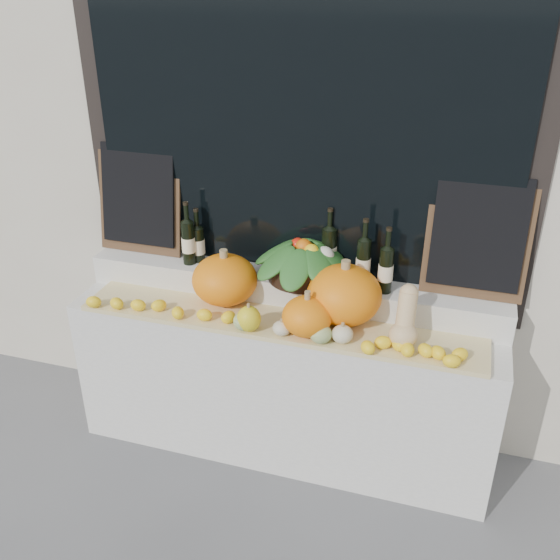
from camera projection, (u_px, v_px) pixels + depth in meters
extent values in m
cube|color=beige|center=(324.00, 24.00, 3.29)|extent=(7.00, 0.90, 4.50)
cube|color=black|center=(301.00, 108.00, 3.07)|extent=(2.40, 0.04, 2.10)
cube|color=black|center=(299.00, 110.00, 3.04)|extent=(2.20, 0.02, 2.00)
cube|color=silver|center=(284.00, 381.00, 3.51)|extent=(2.30, 0.55, 0.88)
cube|color=silver|center=(292.00, 288.00, 3.40)|extent=(2.30, 0.25, 0.16)
cube|color=tan|center=(277.00, 324.00, 3.19)|extent=(2.10, 0.32, 0.02)
ellipsoid|color=orange|center=(225.00, 280.00, 3.31)|extent=(0.44, 0.44, 0.27)
ellipsoid|color=orange|center=(344.00, 295.00, 3.12)|extent=(0.47, 0.47, 0.30)
ellipsoid|color=orange|center=(307.00, 316.00, 3.04)|extent=(0.31, 0.31, 0.20)
ellipsoid|color=#DBB580|center=(403.00, 335.00, 2.96)|extent=(0.14, 0.14, 0.12)
cylinder|color=#DBB580|center=(407.00, 310.00, 2.95)|extent=(0.09, 0.14, 0.18)
sphere|color=#DBB580|center=(409.00, 293.00, 2.95)|extent=(0.09, 0.09, 0.09)
ellipsoid|color=#3D7121|center=(321.00, 334.00, 3.00)|extent=(0.11, 0.11, 0.09)
cylinder|color=#987F53|center=(321.00, 324.00, 2.97)|extent=(0.02, 0.02, 0.02)
ellipsoid|color=#3D7121|center=(244.00, 321.00, 3.10)|extent=(0.11, 0.11, 0.09)
cylinder|color=#987F53|center=(243.00, 311.00, 3.07)|extent=(0.02, 0.02, 0.02)
ellipsoid|color=beige|center=(282.00, 328.00, 3.06)|extent=(0.09, 0.09, 0.07)
cylinder|color=#987F53|center=(282.00, 320.00, 3.04)|extent=(0.02, 0.02, 0.02)
ellipsoid|color=yellow|center=(249.00, 319.00, 3.08)|extent=(0.12, 0.12, 0.13)
cylinder|color=#987F53|center=(248.00, 305.00, 3.05)|extent=(0.02, 0.02, 0.02)
ellipsoid|color=beige|center=(342.00, 334.00, 3.00)|extent=(0.10, 0.10, 0.09)
cylinder|color=#987F53|center=(343.00, 324.00, 2.97)|extent=(0.02, 0.02, 0.02)
cylinder|color=black|center=(303.00, 269.00, 3.31)|extent=(0.38, 0.38, 0.10)
cylinder|color=black|center=(188.00, 243.00, 3.43)|extent=(0.07, 0.07, 0.25)
cylinder|color=black|center=(186.00, 213.00, 3.35)|extent=(0.03, 0.03, 0.10)
cylinder|color=#F2E7CA|center=(189.00, 244.00, 3.44)|extent=(0.08, 0.08, 0.08)
cylinder|color=black|center=(186.00, 203.00, 3.33)|extent=(0.03, 0.03, 0.02)
cylinder|color=black|center=(198.00, 244.00, 3.47)|extent=(0.07, 0.07, 0.20)
cylinder|color=black|center=(196.00, 220.00, 3.40)|extent=(0.03, 0.03, 0.10)
cylinder|color=#F2E7CA|center=(198.00, 246.00, 3.48)|extent=(0.08, 0.08, 0.08)
cylinder|color=black|center=(196.00, 210.00, 3.38)|extent=(0.03, 0.03, 0.02)
cylinder|color=black|center=(329.00, 252.00, 3.31)|extent=(0.08, 0.08, 0.26)
cylinder|color=black|center=(330.00, 220.00, 3.23)|extent=(0.03, 0.03, 0.10)
cylinder|color=#F2E7CA|center=(329.00, 253.00, 3.32)|extent=(0.08, 0.08, 0.08)
cylinder|color=black|center=(330.00, 210.00, 3.20)|extent=(0.03, 0.03, 0.02)
cylinder|color=black|center=(363.00, 264.00, 3.18)|extent=(0.07, 0.07, 0.26)
cylinder|color=black|center=(365.00, 231.00, 3.10)|extent=(0.03, 0.03, 0.10)
cylinder|color=#F2E7CA|center=(363.00, 265.00, 3.18)|extent=(0.08, 0.08, 0.08)
cylinder|color=black|center=(366.00, 220.00, 3.07)|extent=(0.03, 0.03, 0.02)
cylinder|color=black|center=(386.00, 270.00, 3.14)|extent=(0.07, 0.07, 0.24)
cylinder|color=black|center=(388.00, 240.00, 3.06)|extent=(0.03, 0.03, 0.10)
cylinder|color=#F2E7CA|center=(385.00, 272.00, 3.14)|extent=(0.08, 0.08, 0.08)
cylinder|color=black|center=(389.00, 229.00, 3.03)|extent=(0.03, 0.03, 0.02)
cube|color=#4C331E|center=(140.00, 199.00, 3.52)|extent=(0.50, 0.12, 0.61)
cube|color=black|center=(138.00, 195.00, 3.49)|extent=(0.44, 0.11, 0.56)
cube|color=#4C331E|center=(478.00, 238.00, 3.04)|extent=(0.50, 0.12, 0.61)
cube|color=black|center=(479.00, 233.00, 3.01)|extent=(0.44, 0.11, 0.56)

